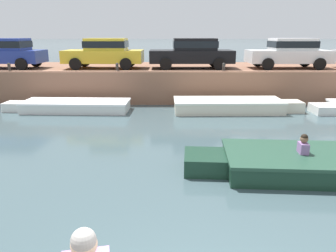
{
  "coord_description": "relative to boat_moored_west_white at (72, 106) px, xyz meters",
  "views": [
    {
      "loc": [
        -0.47,
        -2.68,
        3.31
      ],
      "look_at": [
        -0.49,
        4.45,
        1.29
      ],
      "focal_mm": 35.0,
      "sensor_mm": 36.0,
      "label": 1
    }
  ],
  "objects": [
    {
      "name": "car_centre_black",
      "position": [
        5.54,
        3.43,
        2.14
      ],
      "size": [
        4.37,
        2.05,
        1.54
      ],
      "color": "black",
      "rests_on": "far_quay_wall"
    },
    {
      "name": "far_quay_wall",
      "position": [
        4.73,
        4.31,
        0.53
      ],
      "size": [
        60.0,
        6.0,
        1.53
      ],
      "primitive_type": "cube",
      "color": "brown",
      "rests_on": "ground"
    },
    {
      "name": "motorboat_passing",
      "position": [
        8.05,
        -6.67,
        0.03
      ],
      "size": [
        6.45,
        2.39,
        1.0
      ],
      "color": "#193828",
      "rests_on": "ground"
    },
    {
      "name": "mooring_bollard_mid",
      "position": [
        1.85,
        1.56,
        1.53
      ],
      "size": [
        0.15,
        0.15,
        0.44
      ],
      "color": "#2D2B28",
      "rests_on": "far_quay_wall"
    },
    {
      "name": "boat_moored_west_white",
      "position": [
        0.0,
        0.0,
        0.0
      ],
      "size": [
        5.53,
        1.73,
        0.47
      ],
      "color": "white",
      "rests_on": "ground"
    },
    {
      "name": "mooring_bollard_west",
      "position": [
        -3.27,
        1.56,
        1.53
      ],
      "size": [
        0.15,
        0.15,
        0.44
      ],
      "color": "#2D2B28",
      "rests_on": "far_quay_wall"
    },
    {
      "name": "boat_moored_central_cream",
      "position": [
        7.1,
        -0.09,
        0.04
      ],
      "size": [
        5.59,
        1.77,
        0.54
      ],
      "color": "silver",
      "rests_on": "ground"
    },
    {
      "name": "car_left_inner_yellow",
      "position": [
        0.94,
        3.42,
        2.14
      ],
      "size": [
        4.13,
        2.01,
        1.54
      ],
      "color": "yellow",
      "rests_on": "far_quay_wall"
    },
    {
      "name": "mooring_bollard_east",
      "position": [
        6.89,
        1.56,
        1.53
      ],
      "size": [
        0.15,
        0.15,
        0.44
      ],
      "color": "#2D2B28",
      "rests_on": "far_quay_wall"
    },
    {
      "name": "far_wall_coping",
      "position": [
        4.73,
        1.43,
        1.33
      ],
      "size": [
        60.0,
        0.24,
        0.08
      ],
      "primitive_type": "cube",
      "color": "#9F6C52",
      "rests_on": "far_quay_wall"
    },
    {
      "name": "car_leftmost_blue",
      "position": [
        -4.2,
        3.42,
        2.14
      ],
      "size": [
        3.92,
        2.02,
        1.54
      ],
      "color": "#233893",
      "rests_on": "far_quay_wall"
    },
    {
      "name": "ground_plane",
      "position": [
        4.73,
        -5.05,
        -0.23
      ],
      "size": [
        400.0,
        400.0,
        0.0
      ],
      "primitive_type": "plane",
      "color": "#3D5156"
    },
    {
      "name": "car_right_inner_white",
      "position": [
        10.62,
        3.42,
        2.14
      ],
      "size": [
        4.24,
        2.0,
        1.54
      ],
      "color": "white",
      "rests_on": "far_quay_wall"
    }
  ]
}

